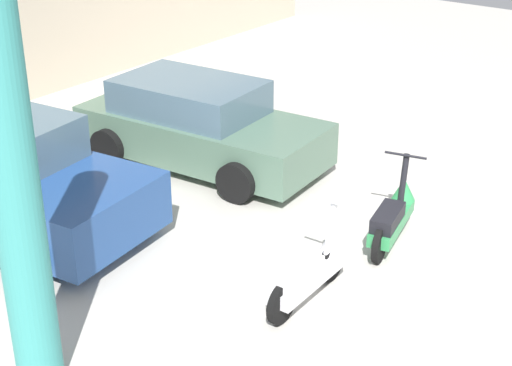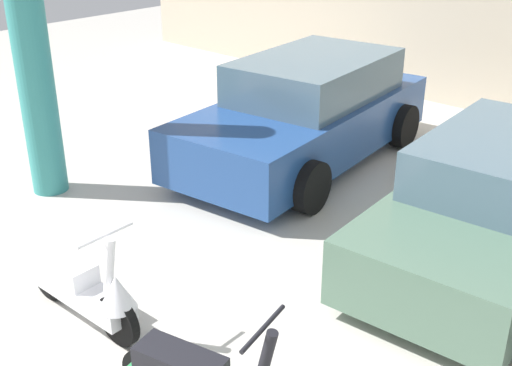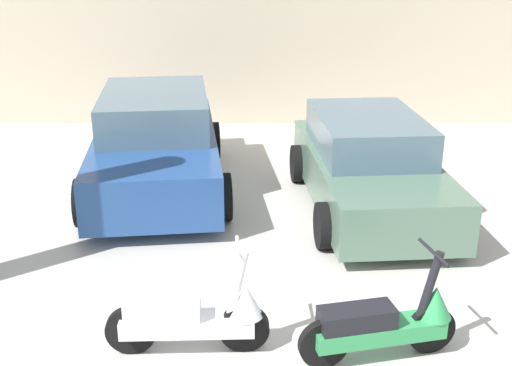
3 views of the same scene
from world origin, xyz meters
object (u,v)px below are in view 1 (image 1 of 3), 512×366
(scooter_front_left, at_px, (311,269))
(support_column_side, at_px, (16,195))
(scooter_front_right, at_px, (393,214))
(car_rear_center, at_px, (199,125))

(scooter_front_left, xyz_separation_m, support_column_side, (-2.69, 1.26, 1.56))
(scooter_front_right, height_order, car_rear_center, car_rear_center)
(scooter_front_left, height_order, support_column_side, support_column_side)
(support_column_side, bearing_deg, scooter_front_left, -25.08)
(scooter_front_right, bearing_deg, support_column_side, 150.16)
(scooter_front_right, bearing_deg, scooter_front_left, 164.08)
(scooter_front_left, height_order, scooter_front_right, scooter_front_left)
(scooter_front_left, height_order, car_rear_center, car_rear_center)
(scooter_front_right, relative_size, support_column_side, 0.38)
(support_column_side, bearing_deg, scooter_front_right, -17.16)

